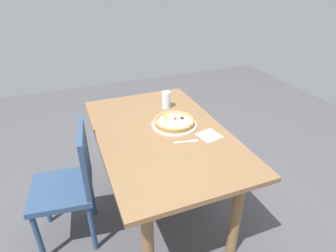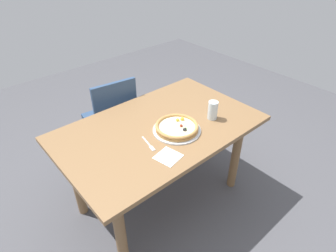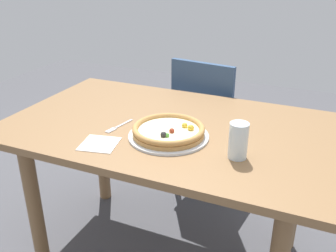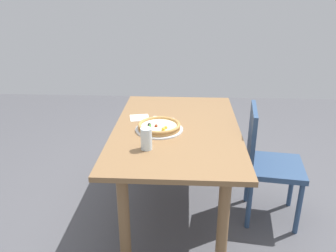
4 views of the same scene
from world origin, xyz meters
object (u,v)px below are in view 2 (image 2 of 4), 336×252
at_px(plate, 177,130).
at_px(pizza, 177,127).
at_px(chair_near, 112,118).
at_px(napkin, 168,157).
at_px(drinking_glass, 213,110).
at_px(fork, 149,145).
at_px(dining_table, 160,139).

bearing_deg(plate, pizza, 173.73).
xyz_separation_m(plate, pizza, (-0.00, 0.00, 0.03)).
relative_size(chair_near, napkin, 6.22).
bearing_deg(drinking_glass, pizza, -10.28).
bearing_deg(fork, plate, 101.31).
height_order(chair_near, plate, chair_near).
distance_m(dining_table, plate, 0.17).
bearing_deg(drinking_glass, dining_table, -26.02).
xyz_separation_m(plate, drinking_glass, (-0.30, 0.05, 0.06)).
relative_size(chair_near, plate, 2.64).
distance_m(plate, fork, 0.24).
height_order(dining_table, pizza, pizza).
relative_size(plate, drinking_glass, 2.41).
distance_m(dining_table, napkin, 0.35).
bearing_deg(chair_near, fork, -95.37).
distance_m(plate, napkin, 0.28).
xyz_separation_m(dining_table, plate, (-0.06, 0.12, 0.11)).
height_order(pizza, napkin, pizza).
bearing_deg(plate, drinking_glass, 169.73).
height_order(plate, napkin, plate).
bearing_deg(napkin, dining_table, -120.37).
xyz_separation_m(dining_table, chair_near, (0.01, -0.66, -0.14)).
bearing_deg(dining_table, fork, 32.90).
distance_m(dining_table, pizza, 0.19).
bearing_deg(plate, dining_table, -64.55).
relative_size(dining_table, fork, 8.57).
bearing_deg(chair_near, dining_table, -81.85).
height_order(dining_table, fork, fork).
relative_size(dining_table, pizza, 4.77).
height_order(pizza, fork, pizza).
xyz_separation_m(dining_table, napkin, (0.17, 0.29, 0.11)).
bearing_deg(fork, drinking_glass, 95.63).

